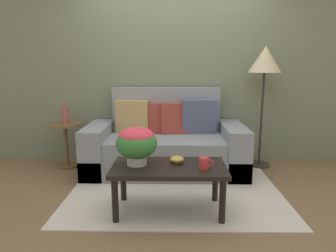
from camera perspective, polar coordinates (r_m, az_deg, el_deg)
ground_plane at (r=3.34m, az=1.38°, el=-12.52°), size 14.00×14.00×0.00m
wall_back at (r=4.29m, az=1.33°, el=10.73°), size 6.40×0.12×2.61m
area_rug at (r=3.49m, az=1.36°, el=-11.36°), size 2.27×1.91×0.01m
couch at (r=3.94m, az=-0.40°, el=-3.63°), size 2.01×0.92×1.06m
coffee_table at (r=2.81m, az=0.18°, el=-8.73°), size 1.05×0.56×0.45m
side_table at (r=4.24m, az=-18.82°, el=-2.02°), size 0.42×0.42×0.60m
floor_lamp at (r=4.14m, az=17.87°, el=10.94°), size 0.42×0.42×1.60m
potted_plant at (r=2.77m, az=-6.00°, el=-3.10°), size 0.38×0.38×0.35m
coffee_mug at (r=2.71m, az=6.88°, el=-7.01°), size 0.13×0.09×0.10m
snack_bowl at (r=2.85m, az=1.68°, el=-6.31°), size 0.13×0.13×0.07m
table_vase at (r=4.18m, az=-18.93°, el=1.92°), size 0.10×0.10×0.27m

